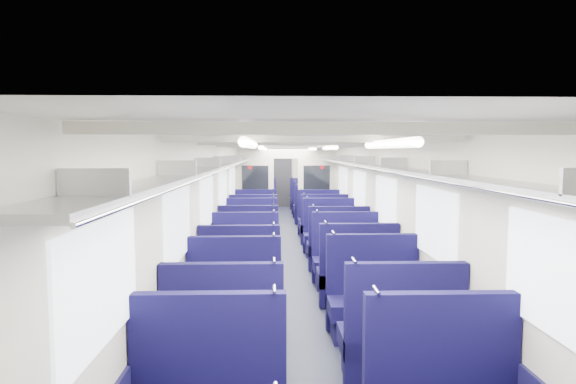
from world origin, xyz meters
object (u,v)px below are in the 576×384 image
(seat_9, at_px, (357,279))
(seat_21, at_px, (313,212))
(seat_4, at_px, (224,345))
(seat_8, at_px, (240,282))
(seat_14, at_px, (251,237))
(seat_20, at_px, (258,212))
(seat_15, at_px, (330,237))
(seat_10, at_px, (245,264))
(seat_17, at_px, (323,228))
(end_door, at_px, (282,181))
(seat_6, at_px, (233,309))
(seat_18, at_px, (255,221))
(seat_22, at_px, (259,207))
(seat_24, at_px, (260,203))
(seat_7, at_px, (374,305))
(seat_5, at_px, (400,344))
(seat_26, at_px, (261,200))
(bulkhead, at_px, (286,185))
(seat_23, at_px, (310,208))
(seat_13, at_px, (337,249))
(seat_19, at_px, (319,222))
(seat_16, at_px, (254,229))
(seat_27, at_px, (305,200))
(seat_11, at_px, (346,263))
(seat_12, at_px, (249,248))
(seat_25, at_px, (307,203))

(seat_9, xyz_separation_m, seat_21, (0.00, 7.74, 0.00))
(seat_4, distance_m, seat_8, 2.22)
(seat_14, height_order, seat_20, same)
(seat_15, bearing_deg, seat_10, -125.15)
(seat_9, xyz_separation_m, seat_17, (0.00, 4.60, 0.00))
(end_door, xyz_separation_m, seat_8, (-0.83, -12.63, -0.62))
(seat_6, height_order, seat_17, same)
(seat_18, relative_size, seat_20, 1.00)
(seat_8, distance_m, seat_10, 1.11)
(seat_22, distance_m, seat_24, 1.23)
(seat_4, relative_size, seat_7, 1.00)
(seat_8, distance_m, seat_15, 3.84)
(seat_5, distance_m, seat_8, 2.79)
(seat_10, relative_size, seat_26, 1.00)
(bulkhead, relative_size, seat_23, 2.26)
(seat_13, height_order, seat_15, same)
(seat_5, height_order, seat_6, same)
(seat_7, relative_size, seat_23, 1.00)
(end_door, distance_m, seat_17, 7.99)
(seat_13, bearing_deg, seat_9, -90.00)
(end_door, xyz_separation_m, seat_19, (0.83, -6.90, -0.62))
(seat_16, relative_size, seat_23, 1.00)
(seat_5, height_order, seat_22, same)
(seat_22, bearing_deg, seat_21, -34.54)
(seat_6, distance_m, seat_21, 9.17)
(seat_8, relative_size, seat_9, 1.00)
(seat_20, height_order, seat_27, same)
(seat_9, relative_size, seat_21, 1.00)
(seat_10, bearing_deg, seat_8, -90.00)
(seat_11, bearing_deg, seat_4, -116.61)
(seat_18, height_order, seat_20, same)
(seat_7, xyz_separation_m, seat_11, (0.00, 2.15, 0.00))
(seat_7, height_order, seat_24, same)
(seat_22, bearing_deg, seat_10, -90.00)
(seat_4, distance_m, seat_24, 12.45)
(seat_21, bearing_deg, seat_17, -90.00)
(seat_4, height_order, seat_27, same)
(seat_14, bearing_deg, seat_12, -90.00)
(seat_9, xyz_separation_m, seat_23, (0.00, 8.80, 0.00))
(seat_12, bearing_deg, seat_9, -54.08)
(seat_23, relative_size, seat_27, 1.00)
(seat_4, xyz_separation_m, seat_10, (0.00, 3.32, 0.00))
(seat_27, bearing_deg, seat_15, -90.00)
(seat_7, distance_m, seat_14, 4.87)
(seat_15, xyz_separation_m, seat_27, (0.00, 7.85, 0.00))
(seat_8, height_order, seat_18, same)
(seat_17, relative_size, seat_24, 1.00)
(seat_19, relative_size, seat_25, 1.00)
(seat_6, distance_m, seat_23, 10.21)
(end_door, xyz_separation_m, seat_23, (0.83, -3.72, -0.62))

